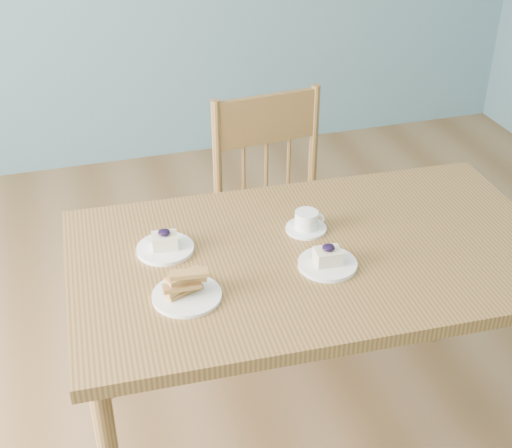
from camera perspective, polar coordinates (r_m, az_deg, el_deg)
The scene contains 7 objects.
room at distance 1.60m, azimuth -3.67°, elevation 9.62°, with size 5.01×5.01×2.71m.
dining_table at distance 2.16m, azimuth 4.59°, elevation -3.80°, with size 1.48×0.89×0.77m.
dining_chair at distance 2.77m, azimuth 1.97°, elevation 0.17°, with size 0.48×0.46×0.98m.
cheesecake_plate_near at distance 2.05m, azimuth 5.76°, elevation -2.94°, with size 0.17×0.17×0.07m.
cheesecake_plate_far at distance 2.12m, azimuth -7.29°, elevation -1.71°, with size 0.17×0.17×0.07m.
coffee_cup at distance 2.20m, azimuth 4.07°, elevation 0.14°, with size 0.13×0.13×0.06m.
biscotti_plate at distance 1.92m, azimuth -5.59°, elevation -5.16°, with size 0.19×0.19×0.09m.
Camera 1 is at (-0.33, -1.44, 1.95)m, focal length 50.00 mm.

